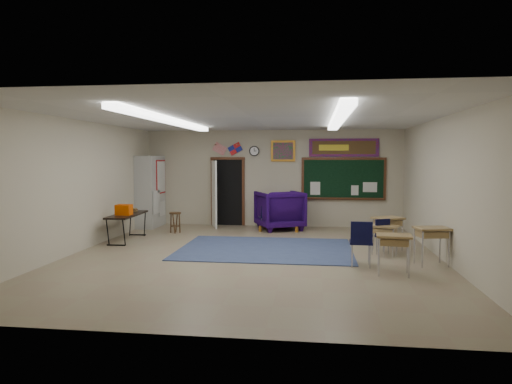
# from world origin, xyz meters

# --- Properties ---
(floor) EXTENTS (9.00, 9.00, 0.00)m
(floor) POSITION_xyz_m (0.00, 0.00, 0.00)
(floor) COLOR #82765A
(floor) RESTS_ON ground
(back_wall) EXTENTS (8.00, 0.04, 3.00)m
(back_wall) POSITION_xyz_m (0.00, 4.50, 1.50)
(back_wall) COLOR #B3AB91
(back_wall) RESTS_ON floor
(front_wall) EXTENTS (8.00, 0.04, 3.00)m
(front_wall) POSITION_xyz_m (0.00, -4.50, 1.50)
(front_wall) COLOR #B3AB91
(front_wall) RESTS_ON floor
(left_wall) EXTENTS (0.04, 9.00, 3.00)m
(left_wall) POSITION_xyz_m (-4.00, 0.00, 1.50)
(left_wall) COLOR #B3AB91
(left_wall) RESTS_ON floor
(right_wall) EXTENTS (0.04, 9.00, 3.00)m
(right_wall) POSITION_xyz_m (4.00, 0.00, 1.50)
(right_wall) COLOR #B3AB91
(right_wall) RESTS_ON floor
(ceiling) EXTENTS (8.00, 9.00, 0.04)m
(ceiling) POSITION_xyz_m (0.00, 0.00, 3.00)
(ceiling) COLOR silver
(ceiling) RESTS_ON back_wall
(area_rug) EXTENTS (4.00, 3.00, 0.02)m
(area_rug) POSITION_xyz_m (0.20, 0.80, 0.01)
(area_rug) COLOR #374568
(area_rug) RESTS_ON floor
(fluorescent_strips) EXTENTS (3.86, 6.00, 0.10)m
(fluorescent_strips) POSITION_xyz_m (0.00, 0.00, 2.94)
(fluorescent_strips) COLOR white
(fluorescent_strips) RESTS_ON ceiling
(doorway) EXTENTS (1.10, 0.89, 2.16)m
(doorway) POSITION_xyz_m (-1.50, 4.35, 1.06)
(doorway) COLOR black
(doorway) RESTS_ON back_wall
(chalkboard) EXTENTS (2.55, 0.14, 1.30)m
(chalkboard) POSITION_xyz_m (2.20, 4.46, 1.46)
(chalkboard) COLOR #4E2916
(chalkboard) RESTS_ON back_wall
(bulletin_board) EXTENTS (2.10, 0.05, 0.55)m
(bulletin_board) POSITION_xyz_m (2.20, 4.47, 2.45)
(bulletin_board) COLOR #AE130E
(bulletin_board) RESTS_ON back_wall
(framed_art_print) EXTENTS (0.75, 0.05, 0.65)m
(framed_art_print) POSITION_xyz_m (0.35, 4.47, 2.35)
(framed_art_print) COLOR #AD7021
(framed_art_print) RESTS_ON back_wall
(wall_clock) EXTENTS (0.32, 0.05, 0.32)m
(wall_clock) POSITION_xyz_m (-0.55, 4.47, 2.35)
(wall_clock) COLOR black
(wall_clock) RESTS_ON back_wall
(wall_flags) EXTENTS (1.16, 0.06, 0.70)m
(wall_flags) POSITION_xyz_m (-1.40, 4.44, 2.48)
(wall_flags) COLOR red
(wall_flags) RESTS_ON back_wall
(storage_cabinet) EXTENTS (0.59, 1.25, 2.20)m
(storage_cabinet) POSITION_xyz_m (-3.71, 3.85, 1.10)
(storage_cabinet) COLOR #A3A49F
(storage_cabinet) RESTS_ON floor
(wingback_armchair) EXTENTS (1.66, 1.68, 1.16)m
(wingback_armchair) POSITION_xyz_m (0.30, 3.81, 0.58)
(wingback_armchair) COLOR #1A0539
(wingback_armchair) RESTS_ON floor
(student_chair_reading) EXTENTS (0.46, 0.46, 0.73)m
(student_chair_reading) POSITION_xyz_m (-0.12, 3.70, 0.36)
(student_chair_reading) COLOR black
(student_chair_reading) RESTS_ON floor
(student_chair_desk_a) EXTENTS (0.48, 0.48, 0.91)m
(student_chair_desk_a) POSITION_xyz_m (2.24, -0.62, 0.46)
(student_chair_desk_a) COLOR black
(student_chair_desk_a) RESTS_ON floor
(student_chair_desk_b) EXTENTS (0.52, 0.52, 0.79)m
(student_chair_desk_b) POSITION_xyz_m (2.90, 0.42, 0.40)
(student_chair_desk_b) COLOR black
(student_chair_desk_b) RESTS_ON floor
(student_desk_front_left) EXTENTS (0.66, 0.60, 0.65)m
(student_desk_front_left) POSITION_xyz_m (2.88, 0.53, 0.36)
(student_desk_front_left) COLOR olive
(student_desk_front_left) RESTS_ON floor
(student_desk_front_right) EXTENTS (0.79, 0.74, 0.77)m
(student_desk_front_right) POSITION_xyz_m (3.02, 1.07, 0.43)
(student_desk_front_right) COLOR olive
(student_desk_front_right) RESTS_ON floor
(student_desk_back_left) EXTENTS (0.67, 0.54, 0.74)m
(student_desk_back_left) POSITION_xyz_m (2.77, -1.23, 0.42)
(student_desk_back_left) COLOR olive
(student_desk_back_left) RESTS_ON floor
(student_desk_back_right) EXTENTS (0.72, 0.59, 0.76)m
(student_desk_back_right) POSITION_xyz_m (3.65, -0.37, 0.43)
(student_desk_back_right) COLOR olive
(student_desk_back_right) RESTS_ON floor
(folding_table) EXTENTS (0.61, 1.70, 0.96)m
(folding_table) POSITION_xyz_m (-3.48, 1.48, 0.38)
(folding_table) COLOR black
(folding_table) RESTS_ON floor
(wooden_stool) EXTENTS (0.33, 0.33, 0.59)m
(wooden_stool) POSITION_xyz_m (-2.61, 2.79, 0.30)
(wooden_stool) COLOR #513218
(wooden_stool) RESTS_ON floor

